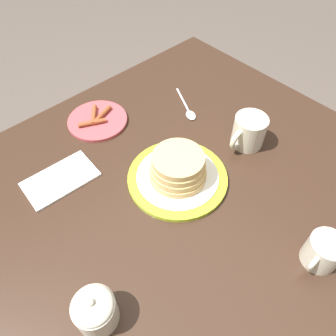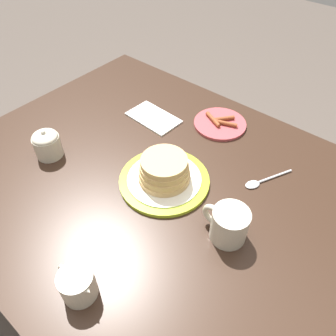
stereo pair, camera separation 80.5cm
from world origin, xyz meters
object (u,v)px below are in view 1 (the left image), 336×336
object	(u,v)px
coffee_mug	(248,131)
napkin	(60,179)
sugar_bowl	(95,310)
creamer_pitcher	(324,251)
spoon	(188,110)
side_plate_bacon	(97,120)
pancake_plate	(178,171)

from	to	relation	value
coffee_mug	napkin	distance (m)	0.53
coffee_mug	sugar_bowl	size ratio (longest dim) A/B	1.29
coffee_mug	creamer_pitcher	xyz separation A→B (m)	(0.16, 0.33, -0.01)
creamer_pitcher	spoon	size ratio (longest dim) A/B	0.74
sugar_bowl	side_plate_bacon	bearing A→B (deg)	-124.71
side_plate_bacon	spoon	xyz separation A→B (m)	(-0.24, 0.15, -0.00)
pancake_plate	creamer_pitcher	size ratio (longest dim) A/B	2.33
coffee_mug	side_plate_bacon	bearing A→B (deg)	-54.46
side_plate_bacon	creamer_pitcher	xyz separation A→B (m)	(-0.10, 0.70, 0.03)
side_plate_bacon	coffee_mug	distance (m)	0.45
side_plate_bacon	spoon	world-z (taller)	side_plate_bacon
spoon	creamer_pitcher	bearing A→B (deg)	75.40
napkin	spoon	xyz separation A→B (m)	(-0.44, 0.03, 0.00)
creamer_pitcher	sugar_bowl	bearing A→B (deg)	-28.11
pancake_plate	coffee_mug	distance (m)	0.24
sugar_bowl	napkin	xyz separation A→B (m)	(-0.12, -0.35, -0.04)
creamer_pitcher	pancake_plate	bearing A→B (deg)	-78.74
spoon	sugar_bowl	bearing A→B (deg)	29.38
creamer_pitcher	sugar_bowl	world-z (taller)	sugar_bowl
creamer_pitcher	napkin	size ratio (longest dim) A/B	0.59
sugar_bowl	creamer_pitcher	bearing A→B (deg)	151.89
side_plate_bacon	creamer_pitcher	world-z (taller)	creamer_pitcher
pancake_plate	sugar_bowl	bearing A→B (deg)	22.08
creamer_pitcher	spoon	xyz separation A→B (m)	(-0.14, -0.55, -0.04)
pancake_plate	spoon	size ratio (longest dim) A/B	1.71
side_plate_bacon	sugar_bowl	distance (m)	0.57
coffee_mug	sugar_bowl	distance (m)	0.60
creamer_pitcher	napkin	xyz separation A→B (m)	(0.30, -0.58, -0.04)
coffee_mug	creamer_pitcher	bearing A→B (deg)	63.80
coffee_mug	napkin	world-z (taller)	coffee_mug
side_plate_bacon	creamer_pitcher	bearing A→B (deg)	98.03
pancake_plate	spoon	bearing A→B (deg)	-140.67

